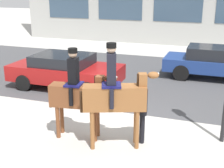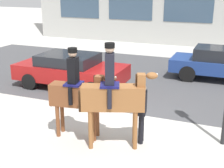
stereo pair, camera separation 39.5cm
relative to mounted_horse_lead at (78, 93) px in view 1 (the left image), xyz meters
The scene contains 7 objects.
ground_plane 2.03m from the mounted_horse_lead, 71.06° to the left, with size 80.00×80.00×0.00m, color #B2AFA8.
road_surface 6.40m from the mounted_horse_lead, 85.28° to the left, with size 22.75×8.50×0.01m.
mounted_horse_lead is the anchor object (origin of this frame).
mounted_horse_companion 1.10m from the mounted_horse_lead, ahead, with size 1.85×0.96×2.68m.
pedestrian_bystander 1.71m from the mounted_horse_lead, ahead, with size 0.82×0.54×1.61m.
street_car_near_lane 4.47m from the mounted_horse_lead, 122.08° to the left, with size 4.41×2.04×1.35m.
street_car_far_lane 7.80m from the mounted_horse_lead, 65.38° to the left, with size 4.36×1.87×1.40m.
Camera 1 is at (2.87, -8.49, 3.97)m, focal length 50.00 mm.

